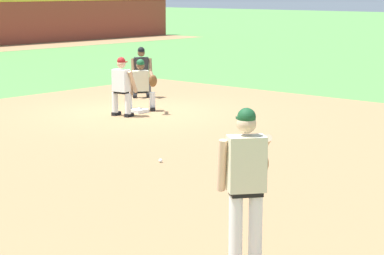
{
  "coord_description": "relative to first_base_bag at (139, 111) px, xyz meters",
  "views": [
    {
      "loc": [
        -13.13,
        -13.39,
        3.09
      ],
      "look_at": [
        -4.86,
        -6.09,
        1.04
      ],
      "focal_mm": 70.0,
      "sensor_mm": 36.0,
      "label": 1
    }
  ],
  "objects": [
    {
      "name": "ground_plane",
      "position": [
        0.0,
        0.0,
        -0.04
      ],
      "size": [
        160.0,
        160.0,
        0.0
      ],
      "primitive_type": "plane",
      "color": "#518942"
    },
    {
      "name": "infield_dirt_patch",
      "position": [
        -3.47,
        -4.35,
        -0.04
      ],
      "size": [
        18.0,
        18.0,
        0.01
      ],
      "primitive_type": "cube",
      "color": "#9E754C",
      "rests_on": "ground"
    },
    {
      "name": "first_base_bag",
      "position": [
        0.0,
        0.0,
        0.0
      ],
      "size": [
        0.38,
        0.38,
        0.09
      ],
      "primitive_type": "cube",
      "color": "white",
      "rests_on": "ground"
    },
    {
      "name": "baseball",
      "position": [
        -3.65,
        -4.26,
        -0.01
      ],
      "size": [
        0.07,
        0.07,
        0.07
      ],
      "primitive_type": "sphere",
      "color": "white",
      "rests_on": "ground"
    },
    {
      "name": "pitcher",
      "position": [
        -6.9,
        -8.68,
        1.01
      ],
      "size": [
        0.85,
        0.54,
        1.86
      ],
      "color": "black",
      "rests_on": "ground"
    },
    {
      "name": "first_baseman",
      "position": [
        0.17,
        0.06,
        0.69
      ],
      "size": [
        0.72,
        1.09,
        1.34
      ],
      "color": "black",
      "rests_on": "ground"
    },
    {
      "name": "baserunner",
      "position": [
        -0.67,
        -0.1,
        0.75
      ],
      "size": [
        0.5,
        0.63,
        1.46
      ],
      "color": "black",
      "rests_on": "ground"
    },
    {
      "name": "umpire",
      "position": [
        1.92,
        1.83,
        0.75
      ],
      "size": [
        0.68,
        0.66,
        1.46
      ],
      "color": "black",
      "rests_on": "ground"
    }
  ]
}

